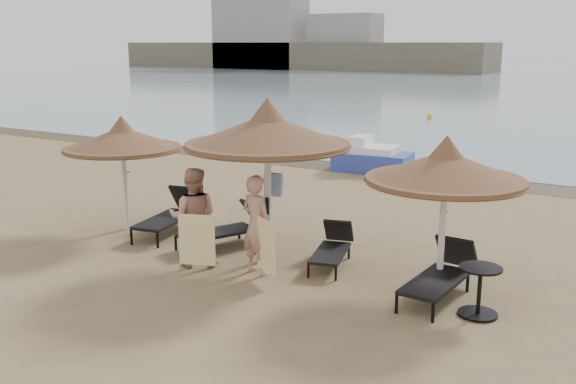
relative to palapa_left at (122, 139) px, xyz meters
name	(u,v)px	position (x,y,z in m)	size (l,w,h in m)	color
ground	(262,270)	(3.89, -0.64, -1.95)	(160.00, 160.00, 0.00)	olive
wet_sand_strip	(434,177)	(3.89, 8.76, -1.95)	(200.00, 1.60, 0.01)	#473B23
far_shore	(419,51)	(-21.21, 77.18, 0.96)	(150.00, 54.80, 12.00)	#685E48
palapa_left	(122,139)	(0.00, 0.00, 0.00)	(2.47, 2.47, 2.45)	white
palapa_center	(267,132)	(3.68, -0.10, 0.42)	(3.01, 3.01, 2.98)	white
palapa_right	(446,168)	(6.86, 0.08, 0.06)	(2.55, 2.55, 2.53)	white
lounger_far_left	(172,213)	(0.97, 0.34, -1.55)	(1.01, 2.07, 0.89)	black
lounger_near_left	(229,227)	(2.57, 0.19, -1.58)	(1.35, 1.95, 0.84)	black
lounger_near_right	(333,246)	(4.80, 0.31, -1.63)	(0.92, 1.66, 0.71)	black
lounger_far_right	(442,273)	(6.98, -0.19, -1.57)	(0.76, 1.94, 0.85)	black
side_table	(479,293)	(7.69, -0.64, -1.60)	(0.62, 0.62, 0.75)	black
person_left	(193,209)	(2.72, -1.07, -0.91)	(0.96, 0.62, 2.08)	tan
person_right	(257,217)	(3.92, -0.84, -0.93)	(0.94, 0.61, 2.03)	tan
towel_left	(197,240)	(3.07, -1.42, -1.33)	(0.61, 0.25, 0.90)	yellow
towel_right	(266,246)	(4.27, -1.09, -1.32)	(0.58, 0.33, 0.91)	yellow
bag_patterned	(273,185)	(3.68, 0.08, -0.57)	(0.35, 0.17, 0.42)	silver
bag_dark	(263,206)	(3.68, -0.26, -0.89)	(0.23, 0.10, 0.31)	black
pedal_boat	(372,158)	(1.90, 8.69, -1.55)	(2.44, 1.59, 1.08)	#2E41A5
buoy_left	(430,116)	(-1.19, 23.30, -1.79)	(0.32, 0.32, 0.32)	yellow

